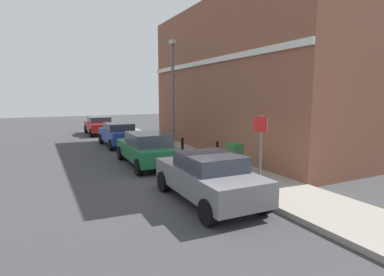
{
  "coord_description": "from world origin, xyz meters",
  "views": [
    {
      "loc": [
        -4.55,
        -9.03,
        3.01
      ],
      "look_at": [
        1.36,
        2.78,
        1.2
      ],
      "focal_mm": 28.86,
      "sensor_mm": 36.0,
      "label": 1
    }
  ],
  "objects_px": {
    "car_green": "(147,148)",
    "bollard_far_kerb": "(182,148)",
    "utility_cabinet": "(235,160)",
    "lamppost": "(173,90)",
    "street_sign": "(260,142)",
    "car_blue": "(119,134)",
    "bollard_near_cabinet": "(217,153)",
    "car_red": "(99,125)",
    "car_grey": "(208,177)"
  },
  "relations": [
    {
      "from": "car_red",
      "to": "street_sign",
      "type": "xyz_separation_m",
      "value": [
        1.54,
        -17.68,
        0.93
      ]
    },
    {
      "from": "street_sign",
      "to": "bollard_far_kerb",
      "type": "bearing_deg",
      "value": 91.39
    },
    {
      "from": "car_grey",
      "to": "bollard_far_kerb",
      "type": "relative_size",
      "value": 3.87
    },
    {
      "from": "car_green",
      "to": "car_red",
      "type": "distance_m",
      "value": 12.09
    },
    {
      "from": "car_green",
      "to": "street_sign",
      "type": "xyz_separation_m",
      "value": [
        1.64,
        -5.59,
        0.91
      ]
    },
    {
      "from": "car_green",
      "to": "lamppost",
      "type": "distance_m",
      "value": 4.24
    },
    {
      "from": "car_red",
      "to": "car_green",
      "type": "bearing_deg",
      "value": 179.8
    },
    {
      "from": "car_red",
      "to": "bollard_near_cabinet",
      "type": "relative_size",
      "value": 3.9
    },
    {
      "from": "car_grey",
      "to": "street_sign",
      "type": "bearing_deg",
      "value": -100.74
    },
    {
      "from": "bollard_far_kerb",
      "to": "bollard_near_cabinet",
      "type": "bearing_deg",
      "value": -63.56
    },
    {
      "from": "car_green",
      "to": "car_red",
      "type": "xyz_separation_m",
      "value": [
        0.11,
        12.09,
        -0.02
      ]
    },
    {
      "from": "bollard_near_cabinet",
      "to": "lamppost",
      "type": "xyz_separation_m",
      "value": [
        -0.02,
        4.53,
        2.6
      ]
    },
    {
      "from": "utility_cabinet",
      "to": "lamppost",
      "type": "xyz_separation_m",
      "value": [
        0.08,
        5.94,
        2.62
      ]
    },
    {
      "from": "street_sign",
      "to": "car_green",
      "type": "bearing_deg",
      "value": 106.37
    },
    {
      "from": "car_green",
      "to": "utility_cabinet",
      "type": "height_order",
      "value": "car_green"
    },
    {
      "from": "bollard_near_cabinet",
      "to": "lamppost",
      "type": "distance_m",
      "value": 5.23
    },
    {
      "from": "car_green",
      "to": "car_blue",
      "type": "distance_m",
      "value": 5.75
    },
    {
      "from": "car_red",
      "to": "lamppost",
      "type": "relative_size",
      "value": 0.71
    },
    {
      "from": "car_green",
      "to": "street_sign",
      "type": "distance_m",
      "value": 5.9
    },
    {
      "from": "car_red",
      "to": "bollard_far_kerb",
      "type": "distance_m",
      "value": 12.59
    },
    {
      "from": "lamppost",
      "to": "bollard_far_kerb",
      "type": "bearing_deg",
      "value": -105.22
    },
    {
      "from": "car_green",
      "to": "street_sign",
      "type": "height_order",
      "value": "street_sign"
    },
    {
      "from": "street_sign",
      "to": "lamppost",
      "type": "bearing_deg",
      "value": 85.29
    },
    {
      "from": "car_red",
      "to": "bollard_near_cabinet",
      "type": "xyz_separation_m",
      "value": [
        2.22,
        -14.14,
        -0.03
      ]
    },
    {
      "from": "car_green",
      "to": "street_sign",
      "type": "bearing_deg",
      "value": -162.21
    },
    {
      "from": "street_sign",
      "to": "car_blue",
      "type": "bearing_deg",
      "value": 97.45
    },
    {
      "from": "utility_cabinet",
      "to": "bollard_near_cabinet",
      "type": "relative_size",
      "value": 1.11
    },
    {
      "from": "car_green",
      "to": "utility_cabinet",
      "type": "distance_m",
      "value": 4.11
    },
    {
      "from": "bollard_far_kerb",
      "to": "street_sign",
      "type": "xyz_separation_m",
      "value": [
        0.13,
        -5.17,
        0.96
      ]
    },
    {
      "from": "utility_cabinet",
      "to": "bollard_near_cabinet",
      "type": "xyz_separation_m",
      "value": [
        0.1,
        1.41,
        0.02
      ]
    },
    {
      "from": "car_green",
      "to": "utility_cabinet",
      "type": "relative_size",
      "value": 3.77
    },
    {
      "from": "car_grey",
      "to": "bollard_near_cabinet",
      "type": "height_order",
      "value": "car_grey"
    },
    {
      "from": "bollard_far_kerb",
      "to": "street_sign",
      "type": "relative_size",
      "value": 0.45
    },
    {
      "from": "utility_cabinet",
      "to": "lamppost",
      "type": "height_order",
      "value": "lamppost"
    },
    {
      "from": "lamppost",
      "to": "street_sign",
      "type": "bearing_deg",
      "value": -94.71
    },
    {
      "from": "car_blue",
      "to": "utility_cabinet",
      "type": "height_order",
      "value": "car_blue"
    },
    {
      "from": "car_blue",
      "to": "car_red",
      "type": "distance_m",
      "value": 6.34
    },
    {
      "from": "car_blue",
      "to": "utility_cabinet",
      "type": "distance_m",
      "value": 9.43
    },
    {
      "from": "utility_cabinet",
      "to": "car_red",
      "type": "bearing_deg",
      "value": 97.77
    },
    {
      "from": "utility_cabinet",
      "to": "car_green",
      "type": "bearing_deg",
      "value": 122.82
    },
    {
      "from": "lamppost",
      "to": "car_blue",
      "type": "bearing_deg",
      "value": 123.35
    },
    {
      "from": "car_green",
      "to": "bollard_far_kerb",
      "type": "xyz_separation_m",
      "value": [
        1.52,
        -0.42,
        -0.05
      ]
    },
    {
      "from": "car_red",
      "to": "bollard_near_cabinet",
      "type": "height_order",
      "value": "car_red"
    },
    {
      "from": "car_blue",
      "to": "bollard_near_cabinet",
      "type": "bearing_deg",
      "value": -165.22
    },
    {
      "from": "street_sign",
      "to": "utility_cabinet",
      "type": "bearing_deg",
      "value": 74.71
    },
    {
      "from": "bollard_far_kerb",
      "to": "utility_cabinet",
      "type": "bearing_deg",
      "value": -76.83
    },
    {
      "from": "car_red",
      "to": "lamppost",
      "type": "xyz_separation_m",
      "value": [
        2.2,
        -9.6,
        2.57
      ]
    },
    {
      "from": "bollard_far_kerb",
      "to": "lamppost",
      "type": "xyz_separation_m",
      "value": [
        0.79,
        2.9,
        2.6
      ]
    },
    {
      "from": "car_blue",
      "to": "utility_cabinet",
      "type": "xyz_separation_m",
      "value": [
        2.07,
        -9.2,
        -0.05
      ]
    },
    {
      "from": "bollard_near_cabinet",
      "to": "lamppost",
      "type": "bearing_deg",
      "value": 90.25
    }
  ]
}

